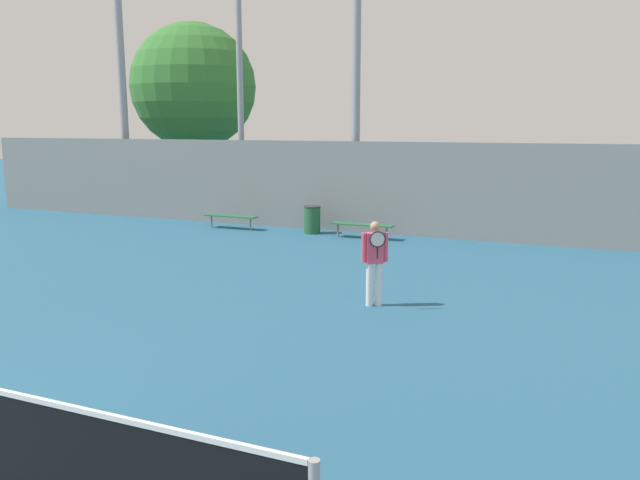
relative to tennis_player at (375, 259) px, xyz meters
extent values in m
cylinder|color=silver|center=(-0.08, -0.03, -0.50)|extent=(0.14, 0.14, 0.86)
cylinder|color=silver|center=(0.07, 0.05, -0.50)|extent=(0.14, 0.14, 0.86)
cube|color=#DB4C6B|center=(0.00, 0.01, 0.22)|extent=(0.38, 0.33, 0.59)
cylinder|color=#DB4C6B|center=(-0.19, -0.09, 0.23)|extent=(0.10, 0.10, 0.57)
cylinder|color=#DB4C6B|center=(0.18, 0.11, 0.23)|extent=(0.10, 0.10, 0.57)
sphere|color=tan|center=(0.00, 0.01, 0.64)|extent=(0.19, 0.19, 0.19)
cylinder|color=black|center=(0.13, -0.24, 0.18)|extent=(0.03, 0.03, 0.22)
torus|color=black|center=(0.13, -0.24, 0.44)|extent=(0.29, 0.17, 0.31)
cylinder|color=silver|center=(0.13, -0.24, 0.44)|extent=(0.24, 0.13, 0.27)
cube|color=#28663D|center=(-2.65, 6.88, -0.49)|extent=(2.01, 0.40, 0.04)
cylinder|color=gray|center=(-3.45, 6.88, -0.72)|extent=(0.06, 0.06, 0.42)
cylinder|color=gray|center=(-1.85, 6.88, -0.72)|extent=(0.06, 0.06, 0.42)
cube|color=#28663D|center=(-7.38, 6.88, -0.49)|extent=(1.92, 0.40, 0.04)
cylinder|color=gray|center=(-8.15, 6.88, -0.72)|extent=(0.06, 0.06, 0.42)
cylinder|color=gray|center=(-6.61, 6.88, -0.72)|extent=(0.06, 0.06, 0.42)
cylinder|color=#939399|center=(-3.36, 8.20, 4.97)|extent=(0.28, 0.28, 11.79)
cylinder|color=#939399|center=(-13.10, 8.56, 4.73)|extent=(0.30, 0.30, 11.32)
cylinder|color=#939399|center=(-7.77, 8.39, 4.05)|extent=(0.22, 0.22, 9.96)
cylinder|color=#235B33|center=(-4.46, 7.14, -0.50)|extent=(0.53, 0.53, 0.86)
cylinder|color=#333338|center=(-4.46, 7.14, -0.05)|extent=(0.56, 0.56, 0.04)
cube|color=gray|center=(-3.32, 7.90, 0.56)|extent=(31.45, 0.06, 2.97)
cylinder|color=brown|center=(-12.58, 12.60, 0.55)|extent=(0.33, 0.33, 2.96)
sphere|color=#387A33|center=(-12.58, 12.60, 4.23)|extent=(5.50, 5.50, 5.50)
camera|label=1|loc=(3.63, -11.27, 2.55)|focal=35.00mm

